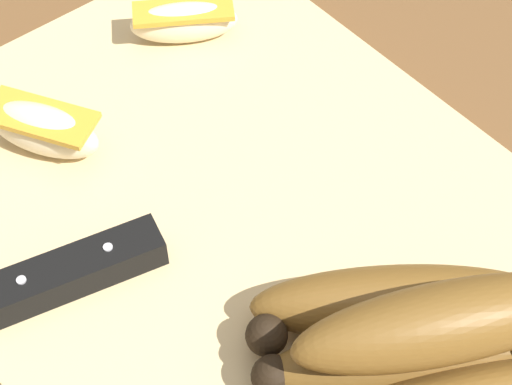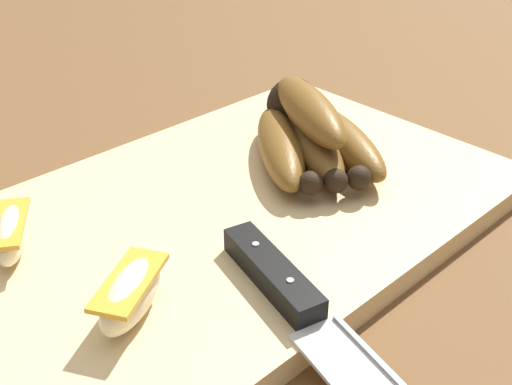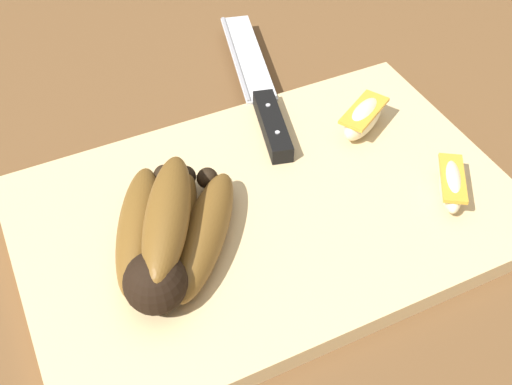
% 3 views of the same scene
% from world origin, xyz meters
% --- Properties ---
extents(ground_plane, '(6.00, 6.00, 0.00)m').
position_xyz_m(ground_plane, '(0.00, 0.00, 0.00)').
color(ground_plane, brown).
extents(cutting_board, '(0.46, 0.30, 0.02)m').
position_xyz_m(cutting_board, '(-0.00, -0.01, 0.01)').
color(cutting_board, '#DBBC84').
rests_on(cutting_board, ground_plane).
extents(banana_bunch, '(0.16, 0.18, 0.07)m').
position_xyz_m(banana_bunch, '(0.10, 0.00, 0.05)').
color(banana_bunch, black).
rests_on(banana_bunch, cutting_board).
extents(apple_wedge_near, '(0.07, 0.06, 0.03)m').
position_xyz_m(apple_wedge_near, '(-0.14, -0.07, 0.04)').
color(apple_wedge_near, beige).
rests_on(apple_wedge_near, cutting_board).
extents(apple_wedge_middle, '(0.06, 0.07, 0.03)m').
position_xyz_m(apple_wedge_middle, '(-0.16, 0.05, 0.04)').
color(apple_wedge_middle, beige).
rests_on(apple_wedge_middle, cutting_board).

